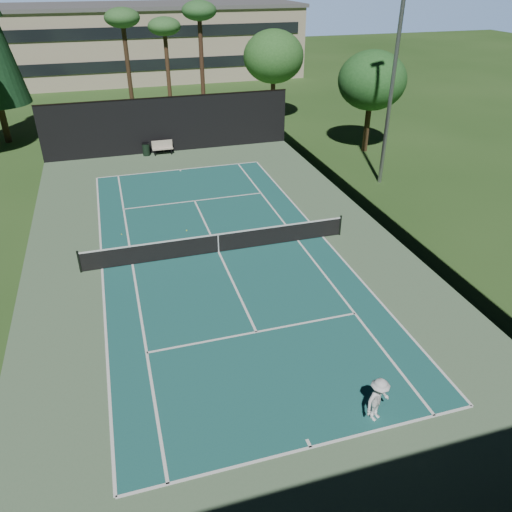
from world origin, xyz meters
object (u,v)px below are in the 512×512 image
at_px(tennis_ball_b, 184,241).
at_px(park_bench, 162,147).
at_px(player, 378,400).
at_px(tennis_ball_c, 187,230).
at_px(trash_bin, 146,149).
at_px(tennis_net, 218,242).
at_px(tennis_ball_d, 122,234).

xyz_separation_m(tennis_ball_b, park_bench, (0.73, 13.88, 0.52)).
xyz_separation_m(player, tennis_ball_b, (-3.73, 13.03, -0.75)).
xyz_separation_m(tennis_ball_c, trash_bin, (-0.74, 12.90, 0.44)).
distance_m(tennis_net, park_bench, 15.50).
relative_size(tennis_ball_d, park_bench, 0.04).
bearing_deg(tennis_ball_d, trash_bin, 78.30).
distance_m(tennis_ball_b, park_bench, 13.91).
bearing_deg(park_bench, tennis_ball_d, -106.97).
bearing_deg(park_bench, tennis_net, -87.50).
bearing_deg(trash_bin, tennis_ball_b, -88.16).
height_order(player, park_bench, player).
bearing_deg(park_bench, tennis_ball_c, -91.96).
xyz_separation_m(tennis_ball_d, trash_bin, (2.56, 12.35, 0.45)).
xyz_separation_m(park_bench, trash_bin, (-1.18, 0.09, -0.07)).
distance_m(player, park_bench, 27.08).
xyz_separation_m(tennis_ball_b, trash_bin, (-0.45, 13.98, 0.45)).
distance_m(tennis_ball_c, tennis_ball_d, 3.35).
distance_m(tennis_ball_c, park_bench, 12.83).
bearing_deg(tennis_ball_d, tennis_net, -36.22).
bearing_deg(trash_bin, tennis_net, -83.20).
relative_size(tennis_ball_b, trash_bin, 0.06).
relative_size(tennis_net, tennis_ball_b, 211.94).
bearing_deg(tennis_ball_c, tennis_ball_d, 170.46).
height_order(park_bench, trash_bin, park_bench).
bearing_deg(player, tennis_ball_c, 79.04).
bearing_deg(tennis_net, player, -78.53).
bearing_deg(tennis_ball_d, park_bench, 73.03).
relative_size(player, tennis_ball_b, 25.57).
bearing_deg(tennis_ball_d, player, -65.33).
bearing_deg(trash_bin, tennis_ball_d, -101.70).
bearing_deg(tennis_ball_b, tennis_ball_d, 151.52).
distance_m(tennis_ball_b, trash_bin, 13.99).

